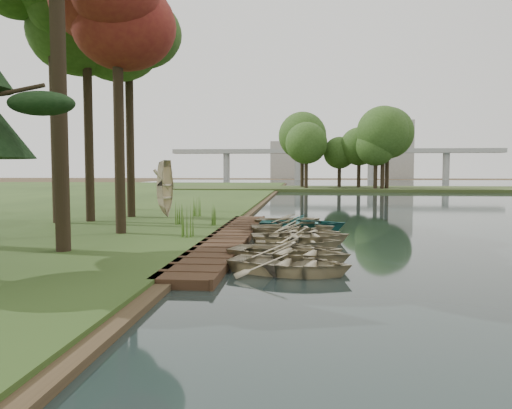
# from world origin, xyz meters

# --- Properties ---
(ground) EXTENTS (300.00, 300.00, 0.00)m
(ground) POSITION_xyz_m (0.00, 0.00, 0.00)
(ground) COLOR #3D2F1D
(boardwalk) EXTENTS (1.60, 16.00, 0.30)m
(boardwalk) POSITION_xyz_m (-1.60, 0.00, 0.15)
(boardwalk) COLOR #332113
(boardwalk) RESTS_ON ground
(peninsula) EXTENTS (50.00, 14.00, 0.45)m
(peninsula) POSITION_xyz_m (8.00, 50.00, 0.23)
(peninsula) COLOR #32411C
(peninsula) RESTS_ON ground
(far_trees) EXTENTS (45.60, 5.60, 8.80)m
(far_trees) POSITION_xyz_m (4.67, 50.00, 6.43)
(far_trees) COLOR black
(far_trees) RESTS_ON peninsula
(bridge) EXTENTS (95.90, 4.00, 8.60)m
(bridge) POSITION_xyz_m (12.31, 120.00, 7.08)
(bridge) COLOR #A5A5A0
(bridge) RESTS_ON ground
(building_a) EXTENTS (10.00, 8.00, 18.00)m
(building_a) POSITION_xyz_m (30.00, 140.00, 9.00)
(building_a) COLOR #A5A5A0
(building_a) RESTS_ON ground
(building_b) EXTENTS (8.00, 8.00, 12.00)m
(building_b) POSITION_xyz_m (-5.00, 145.00, 6.00)
(building_b) COLOR #A5A5A0
(building_b) RESTS_ON ground
(rowboat_0) EXTENTS (3.90, 3.22, 0.70)m
(rowboat_0) POSITION_xyz_m (0.92, -5.89, 0.40)
(rowboat_0) COLOR tan
(rowboat_0) RESTS_ON water
(rowboat_1) EXTENTS (4.37, 3.66, 0.78)m
(rowboat_1) POSITION_xyz_m (0.86, -4.38, 0.44)
(rowboat_1) COLOR tan
(rowboat_1) RESTS_ON water
(rowboat_2) EXTENTS (3.27, 2.50, 0.63)m
(rowboat_2) POSITION_xyz_m (1.04, -3.28, 0.37)
(rowboat_2) COLOR tan
(rowboat_2) RESTS_ON water
(rowboat_3) EXTENTS (3.35, 2.57, 0.65)m
(rowboat_3) POSITION_xyz_m (1.13, -1.68, 0.37)
(rowboat_3) COLOR tan
(rowboat_3) RESTS_ON water
(rowboat_4) EXTENTS (4.12, 3.25, 0.77)m
(rowboat_4) POSITION_xyz_m (1.21, -0.63, 0.44)
(rowboat_4) COLOR tan
(rowboat_4) RESTS_ON water
(rowboat_5) EXTENTS (4.25, 3.63, 0.74)m
(rowboat_5) POSITION_xyz_m (1.08, 1.04, 0.42)
(rowboat_5) COLOR tan
(rowboat_5) RESTS_ON water
(rowboat_6) EXTENTS (3.94, 3.03, 0.76)m
(rowboat_6) POSITION_xyz_m (0.86, 2.20, 0.43)
(rowboat_6) COLOR tan
(rowboat_6) RESTS_ON water
(rowboat_7) EXTENTS (4.00, 2.93, 0.81)m
(rowboat_7) POSITION_xyz_m (1.27, 3.62, 0.45)
(rowboat_7) COLOR #28716C
(rowboat_7) RESTS_ON water
(rowboat_8) EXTENTS (4.15, 3.47, 0.74)m
(rowboat_8) POSITION_xyz_m (0.73, 4.89, 0.42)
(rowboat_8) COLOR tan
(rowboat_8) RESTS_ON water
(rowboat_9) EXTENTS (3.66, 3.23, 0.63)m
(rowboat_9) POSITION_xyz_m (0.83, 6.14, 0.36)
(rowboat_9) COLOR tan
(rowboat_9) RESTS_ON water
(stored_rowboat) EXTENTS (3.39, 2.66, 0.64)m
(stored_rowboat) POSITION_xyz_m (-6.03, 6.92, 0.62)
(stored_rowboat) COLOR tan
(stored_rowboat) RESTS_ON bank
(tree_2) EXTENTS (4.07, 4.07, 10.53)m
(tree_2) POSITION_xyz_m (-6.07, 0.22, 8.99)
(tree_2) COLOR black
(tree_2) RESTS_ON bank
(tree_3) EXTENTS (4.75, 4.75, 11.86)m
(tree_3) POSITION_xyz_m (-9.29, 4.65, 10.04)
(tree_3) COLOR black
(tree_3) RESTS_ON bank
(tree_4) EXTENTS (4.42, 4.42, 11.47)m
(tree_4) POSITION_xyz_m (-8.06, 7.14, 9.77)
(tree_4) COLOR black
(tree_4) RESTS_ON bank
(tree_6) EXTENTS (3.97, 3.97, 11.92)m
(tree_6) POSITION_xyz_m (-10.46, 12.08, 10.34)
(tree_6) COLOR black
(tree_6) RESTS_ON bank
(reeds_0) EXTENTS (0.60, 0.60, 1.11)m
(reeds_0) POSITION_xyz_m (-3.12, -0.65, 0.85)
(reeds_0) COLOR #3F661E
(reeds_0) RESTS_ON bank
(reeds_1) EXTENTS (0.60, 0.60, 0.96)m
(reeds_1) POSITION_xyz_m (-4.52, 3.73, 0.78)
(reeds_1) COLOR #3F661E
(reeds_1) RESTS_ON bank
(reeds_2) EXTENTS (0.60, 0.60, 0.98)m
(reeds_2) POSITION_xyz_m (-2.95, 3.47, 0.79)
(reeds_2) COLOR #3F661E
(reeds_2) RESTS_ON bank
(reeds_3) EXTENTS (0.60, 0.60, 1.08)m
(reeds_3) POSITION_xyz_m (-4.50, 7.76, 0.84)
(reeds_3) COLOR #3F661E
(reeds_3) RESTS_ON bank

